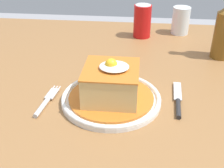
% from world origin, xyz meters
% --- Properties ---
extents(dining_table, '(1.13, 0.97, 0.76)m').
position_xyz_m(dining_table, '(0.00, 0.00, 0.65)').
color(dining_table, olive).
rests_on(dining_table, ground_plane).
extents(main_plate, '(0.25, 0.25, 0.02)m').
position_xyz_m(main_plate, '(0.07, -0.15, 0.77)').
color(main_plate, white).
rests_on(main_plate, dining_table).
extents(sandwich_meal, '(0.22, 0.22, 0.11)m').
position_xyz_m(sandwich_meal, '(0.07, -0.15, 0.81)').
color(sandwich_meal, '#C66B23').
rests_on(sandwich_meal, main_plate).
extents(fork, '(0.03, 0.14, 0.01)m').
position_xyz_m(fork, '(-0.09, -0.18, 0.77)').
color(fork, silver).
rests_on(fork, dining_table).
extents(knife, '(0.03, 0.17, 0.01)m').
position_xyz_m(knife, '(0.24, -0.15, 0.77)').
color(knife, '#262628').
rests_on(knife, dining_table).
extents(soda_can, '(0.07, 0.07, 0.12)m').
position_xyz_m(soda_can, '(0.14, 0.32, 0.82)').
color(soda_can, red).
rests_on(soda_can, dining_table).
extents(drinking_glass, '(0.07, 0.07, 0.10)m').
position_xyz_m(drinking_glass, '(0.29, 0.37, 0.81)').
color(drinking_glass, '#3F2314').
rests_on(drinking_glass, dining_table).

